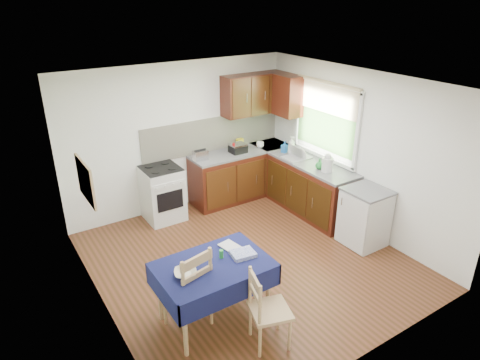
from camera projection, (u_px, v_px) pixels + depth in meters
floor at (249, 260)px, 6.09m from camera, size 4.20×4.20×0.00m
ceiling at (250, 84)px, 5.07m from camera, size 4.00×4.20×0.02m
wall_back at (179, 137)px, 7.19m from camera, size 4.00×0.02×2.50m
wall_front at (376, 257)px, 3.97m from camera, size 4.00×0.02×2.50m
wall_left at (95, 221)px, 4.59m from camera, size 0.02×4.20×2.50m
wall_right at (357, 151)px, 6.58m from camera, size 0.02×4.20×2.50m
base_cabinets at (273, 181)px, 7.55m from camera, size 1.90×2.30×0.86m
worktop_back at (241, 152)px, 7.63m from camera, size 1.90×0.60×0.04m
worktop_right at (312, 164)px, 7.07m from camera, size 0.60×1.70×0.04m
worktop_corner at (270, 145)px, 7.96m from camera, size 0.60×0.60×0.04m
splashback at (213, 134)px, 7.52m from camera, size 2.70×0.02×0.60m
upper_cabinets at (264, 94)px, 7.48m from camera, size 1.20×0.85×0.70m
stove at (163, 193)px, 7.03m from camera, size 0.60×0.61×0.92m
window at (326, 116)px, 6.94m from camera, size 0.04×1.48×1.26m
fridge at (364, 217)px, 6.33m from camera, size 0.58×0.60×0.89m
corkboard at (86, 181)px, 4.69m from camera, size 0.04×0.62×0.47m
dining_table at (213, 272)px, 4.75m from camera, size 1.25×0.85×0.76m
chair_far at (190, 287)px, 4.67m from camera, size 0.54×0.54×1.03m
chair_near at (266, 308)px, 4.46m from camera, size 0.50×0.50×0.91m
toaster at (200, 155)px, 7.17m from camera, size 0.24×0.15×0.19m
sandwich_press at (238, 148)px, 7.51m from camera, size 0.27×0.24×0.16m
sauce_bottle at (234, 149)px, 7.41m from camera, size 0.05×0.05×0.20m
yellow_packet at (240, 143)px, 7.77m from camera, size 0.13×0.10×0.16m
dish_rack at (297, 157)px, 7.28m from camera, size 0.45×0.34×0.21m
kettle at (327, 164)px, 6.69m from camera, size 0.18×0.18×0.30m
cup at (260, 145)px, 7.74m from camera, size 0.15×0.15×0.11m
soap_bottle_a at (291, 145)px, 7.41m from camera, size 0.17×0.17×0.31m
soap_bottle_b at (284, 147)px, 7.50m from camera, size 0.12×0.12×0.20m
soap_bottle_c at (320, 164)px, 6.81m from camera, size 0.19×0.19×0.17m
plate_bowl at (185, 273)px, 4.51m from camera, size 0.31×0.31×0.06m
book at (224, 249)px, 4.96m from camera, size 0.22×0.27×0.02m
spice_jar at (221, 254)px, 4.80m from camera, size 0.05×0.05×0.10m
tea_towel at (243, 254)px, 4.85m from camera, size 0.29×0.24×0.05m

